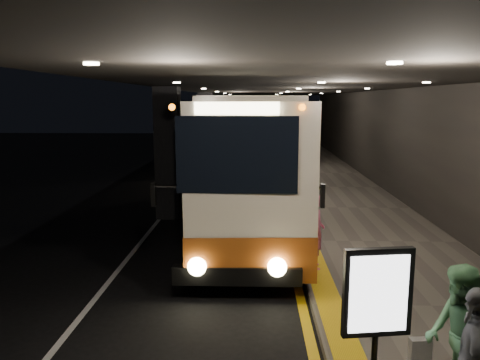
{
  "coord_description": "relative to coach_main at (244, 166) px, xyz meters",
  "views": [
    {
      "loc": [
        1.41,
        -11.53,
        3.96
      ],
      "look_at": [
        0.98,
        1.68,
        1.7
      ],
      "focal_mm": 35.0,
      "sensor_mm": 36.0,
      "label": 1
    }
  ],
  "objects": [
    {
      "name": "ground",
      "position": [
        -1.07,
        -3.33,
        -1.89
      ],
      "size": [
        90.0,
        90.0,
        0.0
      ],
      "primitive_type": "plane",
      "color": "black"
    },
    {
      "name": "lane_line_white",
      "position": [
        -2.87,
        1.67,
        -1.88
      ],
      "size": [
        0.12,
        50.0,
        0.01
      ],
      "primitive_type": "cube",
      "color": "silver",
      "rests_on": "ground"
    },
    {
      "name": "kerb_stripe_yellow",
      "position": [
        1.28,
        1.67,
        -1.88
      ],
      "size": [
        0.18,
        50.0,
        0.01
      ],
      "primitive_type": "cube",
      "color": "gold",
      "rests_on": "ground"
    },
    {
      "name": "sidewalk",
      "position": [
        3.68,
        1.67,
        -1.81
      ],
      "size": [
        4.5,
        50.0,
        0.15
      ],
      "primitive_type": "cube",
      "color": "#514C44",
      "rests_on": "ground"
    },
    {
      "name": "tactile_strip",
      "position": [
        1.78,
        1.67,
        -1.73
      ],
      "size": [
        0.5,
        50.0,
        0.01
      ],
      "primitive_type": "cube",
      "color": "gold",
      "rests_on": "sidewalk"
    },
    {
      "name": "terminal_wall",
      "position": [
        5.93,
        1.67,
        1.11
      ],
      "size": [
        0.1,
        50.0,
        6.0
      ],
      "primitive_type": "cube",
      "color": "black",
      "rests_on": "ground"
    },
    {
      "name": "support_columns",
      "position": [
        -2.57,
        0.67,
        0.31
      ],
      "size": [
        0.8,
        24.8,
        4.4
      ],
      "color": "black",
      "rests_on": "ground"
    },
    {
      "name": "canopy",
      "position": [
        1.43,
        1.67,
        2.71
      ],
      "size": [
        9.0,
        50.0,
        0.4
      ],
      "primitive_type": "cube",
      "color": "black",
      "rests_on": "support_columns"
    },
    {
      "name": "coach_main",
      "position": [
        0.0,
        0.0,
        0.0
      ],
      "size": [
        3.13,
        12.72,
        3.94
      ],
      "rotation": [
        0.0,
        0.0,
        0.04
      ],
      "color": "beige",
      "rests_on": "ground"
    },
    {
      "name": "coach_second",
      "position": [
        -0.12,
        16.27,
        -0.04
      ],
      "size": [
        2.57,
        12.22,
        3.84
      ],
      "rotation": [
        0.0,
        0.0,
        0.0
      ],
      "color": "beige",
      "rests_on": "ground"
    },
    {
      "name": "coach_third",
      "position": [
        -0.26,
        28.89,
        0.02
      ],
      "size": [
        3.17,
        12.77,
        3.99
      ],
      "rotation": [
        0.0,
        0.0,
        -0.04
      ],
      "color": "beige",
      "rests_on": "ground"
    },
    {
      "name": "passenger_boarding",
      "position": [
        1.73,
        -4.51,
        -0.88
      ],
      "size": [
        0.44,
        0.64,
        1.73
      ],
      "primitive_type": "imported",
      "rotation": [
        0.0,
        0.0,
        1.61
      ],
      "color": "#CF6086",
      "rests_on": "sidewalk"
    },
    {
      "name": "passenger_waiting_green",
      "position": [
        2.85,
        -9.45,
        -0.82
      ],
      "size": [
        0.62,
        0.94,
        1.85
      ],
      "primitive_type": "imported",
      "rotation": [
        0.0,
        0.0,
        -1.65
      ],
      "color": "#37633D",
      "rests_on": "sidewalk"
    },
    {
      "name": "bag_polka",
      "position": [
        2.77,
        -8.46,
        -1.55
      ],
      "size": [
        0.32,
        0.16,
        0.38
      ],
      "primitive_type": "cube",
      "rotation": [
        0.0,
        0.0,
        0.1
      ],
      "color": "black",
      "rests_on": "sidewalk"
    },
    {
      "name": "info_sign",
      "position": [
        1.94,
        -9.09,
        -0.42
      ],
      "size": [
        0.93,
        0.24,
        1.95
      ],
      "rotation": [
        0.0,
        0.0,
        0.15
      ],
      "color": "black",
      "rests_on": "sidewalk"
    },
    {
      "name": "stanchion_post",
      "position": [
        1.68,
        -4.4,
        -1.24
      ],
      "size": [
        0.05,
        0.05,
        1.0
      ],
      "primitive_type": "cylinder",
      "color": "black",
      "rests_on": "sidewalk"
    }
  ]
}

